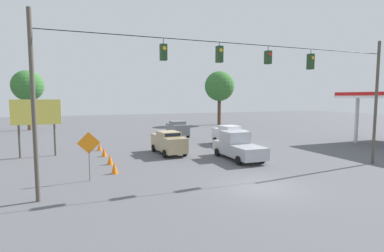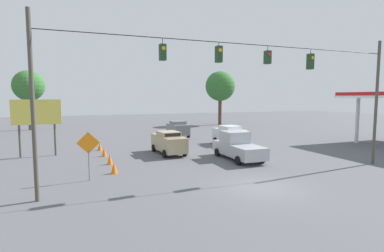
{
  "view_description": "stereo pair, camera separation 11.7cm",
  "coord_description": "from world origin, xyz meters",
  "px_view_note": "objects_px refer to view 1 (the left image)",
  "views": [
    {
      "loc": [
        9.14,
        13.17,
        4.8
      ],
      "look_at": [
        0.03,
        -10.07,
        2.38
      ],
      "focal_mm": 28.0,
      "sensor_mm": 36.0,
      "label": 1
    },
    {
      "loc": [
        9.03,
        13.21,
        4.8
      ],
      "look_at": [
        0.03,
        -10.07,
        2.38
      ],
      "focal_mm": 28.0,
      "sensor_mm": 36.0,
      "label": 2
    }
  ],
  "objects_px": {
    "roadside_billboard": "(36,116)",
    "sedan_grey_oncoming_deep": "(177,128)",
    "overhead_signal_span": "(245,86)",
    "tree_horizon_left": "(28,86)",
    "traffic_cone_second": "(110,159)",
    "sedan_tan_withflow_mid": "(169,142)",
    "traffic_cone_fourth": "(100,146)",
    "sedan_white_oncoming_far": "(230,135)",
    "traffic_cone_nearest": "(114,168)",
    "tree_horizon_right": "(219,86)",
    "pickup_truck_silver_crossing_near": "(238,147)",
    "traffic_cone_third": "(104,152)",
    "work_zone_sign": "(89,147)"
  },
  "relations": [
    {
      "from": "traffic_cone_second",
      "to": "roadside_billboard",
      "type": "relative_size",
      "value": 0.16
    },
    {
      "from": "overhead_signal_span",
      "to": "traffic_cone_nearest",
      "type": "distance_m",
      "value": 9.47
    },
    {
      "from": "sedan_white_oncoming_far",
      "to": "traffic_cone_nearest",
      "type": "height_order",
      "value": "sedan_white_oncoming_far"
    },
    {
      "from": "sedan_white_oncoming_far",
      "to": "tree_horizon_left",
      "type": "height_order",
      "value": "tree_horizon_left"
    },
    {
      "from": "overhead_signal_span",
      "to": "tree_horizon_right",
      "type": "bearing_deg",
      "value": -114.22
    },
    {
      "from": "sedan_white_oncoming_far",
      "to": "sedan_tan_withflow_mid",
      "type": "height_order",
      "value": "sedan_white_oncoming_far"
    },
    {
      "from": "traffic_cone_second",
      "to": "traffic_cone_third",
      "type": "xyz_separation_m",
      "value": [
        0.12,
        -3.18,
        0.0
      ]
    },
    {
      "from": "tree_horizon_right",
      "to": "pickup_truck_silver_crossing_near",
      "type": "bearing_deg",
      "value": 66.23
    },
    {
      "from": "overhead_signal_span",
      "to": "tree_horizon_left",
      "type": "xyz_separation_m",
      "value": [
        15.41,
        -34.03,
        0.95
      ]
    },
    {
      "from": "tree_horizon_left",
      "to": "pickup_truck_silver_crossing_near",
      "type": "bearing_deg",
      "value": 121.66
    },
    {
      "from": "sedan_tan_withflow_mid",
      "to": "overhead_signal_span",
      "type": "bearing_deg",
      "value": 101.89
    },
    {
      "from": "sedan_grey_oncoming_deep",
      "to": "traffic_cone_second",
      "type": "xyz_separation_m",
      "value": [
        9.35,
        12.63,
        -0.62
      ]
    },
    {
      "from": "traffic_cone_second",
      "to": "sedan_tan_withflow_mid",
      "type": "bearing_deg",
      "value": -155.21
    },
    {
      "from": "traffic_cone_nearest",
      "to": "traffic_cone_second",
      "type": "relative_size",
      "value": 1.0
    },
    {
      "from": "sedan_white_oncoming_far",
      "to": "roadside_billboard",
      "type": "distance_m",
      "value": 17.56
    },
    {
      "from": "sedan_tan_withflow_mid",
      "to": "tree_horizon_right",
      "type": "bearing_deg",
      "value": -125.4
    },
    {
      "from": "overhead_signal_span",
      "to": "work_zone_sign",
      "type": "bearing_deg",
      "value": -17.76
    },
    {
      "from": "roadside_billboard",
      "to": "sedan_tan_withflow_mid",
      "type": "bearing_deg",
      "value": 165.11
    },
    {
      "from": "traffic_cone_third",
      "to": "roadside_billboard",
      "type": "bearing_deg",
      "value": -20.68
    },
    {
      "from": "pickup_truck_silver_crossing_near",
      "to": "sedan_grey_oncoming_deep",
      "type": "bearing_deg",
      "value": -89.52
    },
    {
      "from": "traffic_cone_fourth",
      "to": "sedan_white_oncoming_far",
      "type": "bearing_deg",
      "value": 174.08
    },
    {
      "from": "overhead_signal_span",
      "to": "sedan_white_oncoming_far",
      "type": "xyz_separation_m",
      "value": [
        -5.33,
        -11.47,
        -4.43
      ]
    },
    {
      "from": "traffic_cone_second",
      "to": "traffic_cone_fourth",
      "type": "relative_size",
      "value": 1.0
    },
    {
      "from": "roadside_billboard",
      "to": "sedan_grey_oncoming_deep",
      "type": "bearing_deg",
      "value": -152.35
    },
    {
      "from": "pickup_truck_silver_crossing_near",
      "to": "traffic_cone_fourth",
      "type": "xyz_separation_m",
      "value": [
        9.72,
        -7.78,
        -0.61
      ]
    },
    {
      "from": "sedan_grey_oncoming_deep",
      "to": "traffic_cone_fourth",
      "type": "distance_m",
      "value": 11.6
    },
    {
      "from": "traffic_cone_third",
      "to": "pickup_truck_silver_crossing_near",
      "type": "bearing_deg",
      "value": 153.37
    },
    {
      "from": "sedan_tan_withflow_mid",
      "to": "traffic_cone_nearest",
      "type": "distance_m",
      "value": 7.24
    },
    {
      "from": "traffic_cone_third",
      "to": "tree_horizon_left",
      "type": "relative_size",
      "value": 0.08
    },
    {
      "from": "traffic_cone_third",
      "to": "work_zone_sign",
      "type": "bearing_deg",
      "value": 78.62
    },
    {
      "from": "traffic_cone_nearest",
      "to": "traffic_cone_third",
      "type": "bearing_deg",
      "value": -89.06
    },
    {
      "from": "pickup_truck_silver_crossing_near",
      "to": "sedan_white_oncoming_far",
      "type": "height_order",
      "value": "pickup_truck_silver_crossing_near"
    },
    {
      "from": "traffic_cone_second",
      "to": "sedan_grey_oncoming_deep",
      "type": "bearing_deg",
      "value": -126.51
    },
    {
      "from": "sedan_grey_oncoming_deep",
      "to": "traffic_cone_third",
      "type": "xyz_separation_m",
      "value": [
        9.47,
        9.45,
        -0.62
      ]
    },
    {
      "from": "pickup_truck_silver_crossing_near",
      "to": "tree_horizon_left",
      "type": "relative_size",
      "value": 0.61
    },
    {
      "from": "pickup_truck_silver_crossing_near",
      "to": "traffic_cone_third",
      "type": "distance_m",
      "value": 10.74
    },
    {
      "from": "pickup_truck_silver_crossing_near",
      "to": "work_zone_sign",
      "type": "height_order",
      "value": "work_zone_sign"
    },
    {
      "from": "overhead_signal_span",
      "to": "traffic_cone_second",
      "type": "distance_m",
      "value": 10.87
    },
    {
      "from": "traffic_cone_third",
      "to": "tree_horizon_right",
      "type": "bearing_deg",
      "value": -134.28
    },
    {
      "from": "tree_horizon_left",
      "to": "traffic_cone_second",
      "type": "bearing_deg",
      "value": 107.11
    },
    {
      "from": "pickup_truck_silver_crossing_near",
      "to": "sedan_tan_withflow_mid",
      "type": "relative_size",
      "value": 1.15
    },
    {
      "from": "sedan_white_oncoming_far",
      "to": "traffic_cone_fourth",
      "type": "distance_m",
      "value": 12.64
    },
    {
      "from": "traffic_cone_nearest",
      "to": "traffic_cone_fourth",
      "type": "xyz_separation_m",
      "value": [
        0.23,
        -8.89,
        0.0
      ]
    },
    {
      "from": "overhead_signal_span",
      "to": "roadside_billboard",
      "type": "xyz_separation_m",
      "value": [
        12.07,
        -11.68,
        -2.13
      ]
    },
    {
      "from": "traffic_cone_fourth",
      "to": "tree_horizon_left",
      "type": "height_order",
      "value": "tree_horizon_left"
    },
    {
      "from": "sedan_white_oncoming_far",
      "to": "overhead_signal_span",
      "type": "bearing_deg",
      "value": 65.08
    },
    {
      "from": "sedan_tan_withflow_mid",
      "to": "roadside_billboard",
      "type": "height_order",
      "value": "roadside_billboard"
    },
    {
      "from": "overhead_signal_span",
      "to": "traffic_cone_fourth",
      "type": "bearing_deg",
      "value": -60.49
    },
    {
      "from": "roadside_billboard",
      "to": "traffic_cone_nearest",
      "type": "bearing_deg",
      "value": 123.05
    },
    {
      "from": "tree_horizon_left",
      "to": "overhead_signal_span",
      "type": "bearing_deg",
      "value": 114.36
    }
  ]
}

